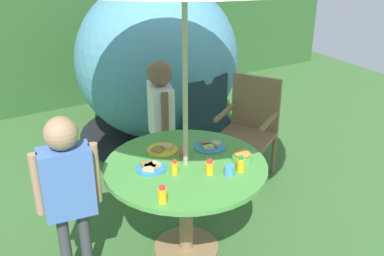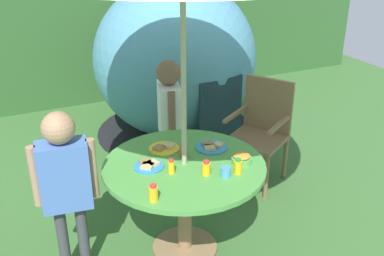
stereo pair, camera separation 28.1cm
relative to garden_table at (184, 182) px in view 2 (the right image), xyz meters
The scene contains 17 objects.
ground_plane 0.61m from the garden_table, ahead, with size 10.00×10.00×0.02m, color #3D6B33.
hedge_backdrop 3.72m from the garden_table, 90.00° to the left, with size 9.00×0.70×2.13m, color #33602D.
garden_table is the anchor object (origin of this frame).
wooden_chair 1.31m from the garden_table, 32.24° to the left, with size 0.67×0.66×0.98m.
dome_tent 2.20m from the garden_table, 68.78° to the left, with size 2.17×2.17×1.78m.
child_in_white_shirt 0.90m from the garden_table, 74.72° to the left, with size 0.26×0.41×1.26m.
child_in_blue_shirt 0.84m from the garden_table, behind, with size 0.42×0.22×1.25m.
snack_bowl 0.45m from the garden_table, 23.12° to the right, with size 0.14×0.14×0.08m.
plate_far_right 0.36m from the garden_table, 25.57° to the left, with size 0.24×0.24×0.03m.
plate_center_back 0.30m from the garden_table, 165.70° to the left, with size 0.21×0.21×0.03m.
plate_back_edge 0.32m from the garden_table, 99.91° to the left, with size 0.23×0.23×0.03m.
juice_bottle_near_left 0.29m from the garden_table, 68.84° to the right, with size 0.06×0.06×0.10m.
juice_bottle_near_right 0.25m from the garden_table, 148.45° to the right, with size 0.05×0.05×0.11m.
juice_bottle_far_left 0.44m from the garden_table, 44.18° to the right, with size 0.06×0.06×0.11m.
juice_bottle_center_front 0.53m from the garden_table, 136.19° to the right, with size 0.06×0.06×0.11m.
cup_near 0.22m from the garden_table, 68.93° to the left, with size 0.06×0.06×0.07m, color #E04C47.
cup_far 0.38m from the garden_table, 56.25° to the right, with size 0.07×0.07×0.07m, color #4C99D8.
Camera 2 is at (-1.12, -2.56, 2.32)m, focal length 42.25 mm.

